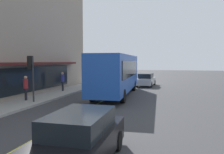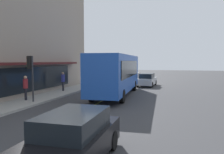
{
  "view_description": "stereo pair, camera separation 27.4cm",
  "coord_description": "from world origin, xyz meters",
  "px_view_note": "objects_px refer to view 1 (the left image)",
  "views": [
    {
      "loc": [
        -16.99,
        -5.04,
        2.98
      ],
      "look_at": [
        1.82,
        0.09,
        1.6
      ],
      "focal_mm": 35.68,
      "sensor_mm": 36.0,
      "label": 1
    },
    {
      "loc": [
        -16.91,
        -5.3,
        2.98
      ],
      "look_at": [
        1.82,
        0.09,
        1.6
      ],
      "focal_mm": 35.68,
      "sensor_mm": 36.0,
      "label": 2
    }
  ],
  "objects_px": {
    "car_navy": "(116,77)",
    "pedestrian_mid_block": "(26,85)",
    "bus": "(117,73)",
    "car_silver": "(146,80)",
    "car_black": "(79,140)",
    "traffic_light": "(31,68)",
    "pedestrian_by_curb": "(63,80)"
  },
  "relations": [
    {
      "from": "car_navy",
      "to": "pedestrian_mid_block",
      "type": "distance_m",
      "value": 16.35
    },
    {
      "from": "bus",
      "to": "car_navy",
      "type": "xyz_separation_m",
      "value": [
        11.07,
        2.84,
        -1.24
      ]
    },
    {
      "from": "bus",
      "to": "car_silver",
      "type": "relative_size",
      "value": 2.57
    },
    {
      "from": "car_black",
      "to": "car_navy",
      "type": "bearing_deg",
      "value": 11.7
    },
    {
      "from": "car_navy",
      "to": "pedestrian_mid_block",
      "type": "relative_size",
      "value": 2.45
    },
    {
      "from": "car_silver",
      "to": "car_navy",
      "type": "distance_m",
      "value": 5.34
    },
    {
      "from": "bus",
      "to": "traffic_light",
      "type": "height_order",
      "value": "bus"
    },
    {
      "from": "traffic_light",
      "to": "car_silver",
      "type": "distance_m",
      "value": 15.11
    },
    {
      "from": "car_silver",
      "to": "traffic_light",
      "type": "bearing_deg",
      "value": 154.68
    },
    {
      "from": "pedestrian_by_curb",
      "to": "traffic_light",
      "type": "bearing_deg",
      "value": -173.92
    },
    {
      "from": "car_silver",
      "to": "car_navy",
      "type": "height_order",
      "value": "same"
    },
    {
      "from": "traffic_light",
      "to": "car_black",
      "type": "xyz_separation_m",
      "value": [
        -7.73,
        -6.97,
        -1.79
      ]
    },
    {
      "from": "bus",
      "to": "car_black",
      "type": "bearing_deg",
      "value": -170.59
    },
    {
      "from": "bus",
      "to": "car_navy",
      "type": "distance_m",
      "value": 11.49
    },
    {
      "from": "pedestrian_mid_block",
      "to": "pedestrian_by_curb",
      "type": "relative_size",
      "value": 0.99
    },
    {
      "from": "bus",
      "to": "pedestrian_mid_block",
      "type": "relative_size",
      "value": 6.28
    },
    {
      "from": "bus",
      "to": "car_black",
      "type": "relative_size",
      "value": 2.6
    },
    {
      "from": "pedestrian_mid_block",
      "to": "car_silver",
      "type": "bearing_deg",
      "value": -28.47
    },
    {
      "from": "pedestrian_mid_block",
      "to": "pedestrian_by_curb",
      "type": "height_order",
      "value": "pedestrian_by_curb"
    },
    {
      "from": "bus",
      "to": "pedestrian_by_curb",
      "type": "distance_m",
      "value": 5.46
    },
    {
      "from": "car_silver",
      "to": "pedestrian_mid_block",
      "type": "distance_m",
      "value": 15.01
    },
    {
      "from": "car_navy",
      "to": "pedestrian_mid_block",
      "type": "height_order",
      "value": "pedestrian_mid_block"
    },
    {
      "from": "car_navy",
      "to": "pedestrian_by_curb",
      "type": "bearing_deg",
      "value": 166.58
    },
    {
      "from": "bus",
      "to": "car_navy",
      "type": "relative_size",
      "value": 2.56
    },
    {
      "from": "car_silver",
      "to": "car_black",
      "type": "bearing_deg",
      "value": -178.5
    },
    {
      "from": "car_black",
      "to": "pedestrian_mid_block",
      "type": "bearing_deg",
      "value": 43.57
    },
    {
      "from": "bus",
      "to": "traffic_light",
      "type": "relative_size",
      "value": 3.52
    },
    {
      "from": "car_black",
      "to": "pedestrian_mid_block",
      "type": "distance_m",
      "value": 11.19
    },
    {
      "from": "traffic_light",
      "to": "car_silver",
      "type": "xyz_separation_m",
      "value": [
        13.56,
        -6.42,
        -1.79
      ]
    },
    {
      "from": "traffic_light",
      "to": "pedestrian_by_curb",
      "type": "xyz_separation_m",
      "value": [
        5.73,
        0.61,
        -1.29
      ]
    },
    {
      "from": "bus",
      "to": "pedestrian_by_curb",
      "type": "xyz_separation_m",
      "value": [
        0.31,
        5.4,
        -0.74
      ]
    },
    {
      "from": "traffic_light",
      "to": "car_navy",
      "type": "xyz_separation_m",
      "value": [
        16.49,
        -1.96,
        -1.79
      ]
    }
  ]
}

